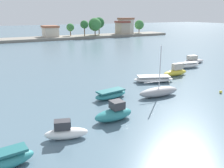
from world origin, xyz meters
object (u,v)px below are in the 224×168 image
at_px(moored_boat_3, 114,113).
at_px(moored_boat_9, 193,60).
at_px(moored_boat_1, 0,162).
at_px(moored_boat_7, 176,71).
at_px(moored_boat_8, 188,65).
at_px(moored_boat_5, 159,92).
at_px(moored_boat_2, 66,132).
at_px(moored_boat_4, 111,94).
at_px(moored_boat_6, 153,79).
at_px(mooring_buoy_1, 221,92).

distance_m(moored_boat_3, moored_boat_9, 29.34).
xyz_separation_m(moored_boat_1, moored_boat_7, (25.00, 12.33, 0.09)).
bearing_deg(moored_boat_3, moored_boat_8, 29.15).
xyz_separation_m(moored_boat_1, moored_boat_5, (16.74, 6.07, 0.01)).
distance_m(moored_boat_2, moored_boat_4, 9.48).
bearing_deg(moored_boat_1, moored_boat_6, 23.37).
distance_m(moored_boat_3, moored_boat_8, 24.78).
xyz_separation_m(moored_boat_2, mooring_buoy_1, (19.19, 1.67, -0.39)).
relative_size(moored_boat_2, moored_boat_5, 0.59).
relative_size(moored_boat_8, mooring_buoy_1, 13.69).
height_order(moored_boat_4, mooring_buoy_1, moored_boat_4).
bearing_deg(moored_boat_4, moored_boat_5, -29.35).
distance_m(moored_boat_1, moored_boat_3, 9.75).
xyz_separation_m(moored_boat_2, moored_boat_8, (26.09, 13.62, -0.10)).
bearing_deg(moored_boat_4, moored_boat_2, -146.44).
distance_m(moored_boat_6, moored_boat_9, 16.08).
bearing_deg(moored_boat_6, moored_boat_2, -125.89).
distance_m(moored_boat_5, moored_boat_7, 10.37).
bearing_deg(moored_boat_1, moored_boat_7, 20.47).
bearing_deg(moored_boat_2, moored_boat_5, 36.41).
xyz_separation_m(moored_boat_3, moored_boat_8, (21.39, 12.51, -0.19)).
distance_m(moored_boat_6, moored_boat_8, 11.58).
height_order(moored_boat_3, moored_boat_9, moored_boat_3).
bearing_deg(moored_boat_7, moored_boat_9, 31.58).
relative_size(moored_boat_7, mooring_buoy_1, 12.72).
xyz_separation_m(moored_boat_8, moored_boat_9, (3.82, 2.51, 0.06)).
relative_size(moored_boat_2, moored_boat_7, 0.80).
bearing_deg(moored_boat_9, moored_boat_3, -147.12).
xyz_separation_m(moored_boat_5, mooring_buoy_1, (7.06, -2.60, -0.39)).
relative_size(moored_boat_3, mooring_buoy_1, 10.84).
height_order(moored_boat_6, moored_boat_7, moored_boat_7).
distance_m(moored_boat_3, moored_boat_5, 8.08).
bearing_deg(mooring_buoy_1, moored_boat_4, 159.20).
height_order(moored_boat_8, mooring_buoy_1, moored_boat_8).
bearing_deg(moored_boat_3, moored_boat_7, 29.83).
xyz_separation_m(moored_boat_2, moored_boat_6, (15.33, 9.33, -0.15)).
distance_m(moored_boat_5, moored_boat_9, 21.36).
relative_size(moored_boat_5, mooring_buoy_1, 17.16).
height_order(moored_boat_3, moored_boat_8, moored_boat_3).
bearing_deg(mooring_buoy_1, moored_boat_3, -177.80).
relative_size(moored_boat_6, moored_boat_8, 1.27).
height_order(moored_boat_5, moored_boat_7, moored_boat_5).
xyz_separation_m(moored_boat_8, mooring_buoy_1, (-6.89, -11.95, -0.29)).
distance_m(moored_boat_1, moored_boat_4, 14.22).
xyz_separation_m(moored_boat_6, moored_boat_7, (5.06, 1.21, 0.23)).
bearing_deg(moored_boat_4, moored_boat_6, 12.75).
bearing_deg(moored_boat_4, moored_boat_1, -153.30).
bearing_deg(moored_boat_5, moored_boat_4, 162.76).
distance_m(moored_boat_5, moored_boat_6, 5.98).
distance_m(moored_boat_6, moored_boat_7, 5.21).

